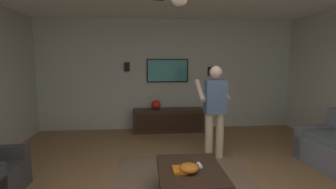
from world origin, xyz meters
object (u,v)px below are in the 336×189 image
object	(u,v)px
person_standing	(215,107)
vase_round	(156,104)
tv	(168,71)
wall_speaker_left	(210,71)
coffee_table	(190,177)
book	(180,170)
media_console	(168,120)
remote_white	(199,165)
bowl	(189,168)
wall_speaker_right	(127,67)

from	to	relation	value
person_standing	vase_round	distance (m)	2.06
tv	wall_speaker_left	xyz separation A→B (m)	(0.01, -1.08, -0.03)
person_standing	wall_speaker_left	world-z (taller)	person_standing
tv	person_standing	xyz separation A→B (m)	(-2.00, -0.65, -0.53)
coffee_table	wall_speaker_left	distance (m)	3.66
book	coffee_table	bearing A→B (deg)	110.97
media_console	remote_white	size ratio (longest dim) A/B	11.33
remote_white	vase_round	bearing A→B (deg)	3.92
bowl	remote_white	distance (m)	0.24
coffee_table	tv	xyz separation A→B (m)	(3.29, -0.00, 1.17)
media_console	bowl	xyz separation A→B (m)	(-3.15, 0.04, 0.18)
coffee_table	vase_round	bearing A→B (deg)	5.41
wall_speaker_left	tv	bearing A→B (deg)	90.70
vase_round	bowl	bearing A→B (deg)	-175.41
media_console	remote_white	world-z (taller)	media_console
media_console	tv	distance (m)	1.22
book	wall_speaker_right	distance (m)	3.65
vase_round	wall_speaker_right	size ratio (longest dim) A/B	1.00
media_console	vase_round	bearing A→B (deg)	-99.45
person_standing	bowl	distance (m)	1.62
person_standing	remote_white	distance (m)	1.43
wall_speaker_left	wall_speaker_right	size ratio (longest dim) A/B	1.00
book	wall_speaker_left	distance (m)	3.72
wall_speaker_right	wall_speaker_left	bearing A→B (deg)	-90.00
person_standing	remote_white	bearing A→B (deg)	152.96
remote_white	wall_speaker_left	xyz separation A→B (m)	(3.24, -0.95, 1.03)
remote_white	tv	bearing A→B (deg)	-1.77
coffee_table	media_console	size ratio (longest dim) A/B	0.59
vase_round	wall_speaker_right	distance (m)	1.15
remote_white	bowl	bearing A→B (deg)	130.77
tv	media_console	bearing A→B (deg)	0.00
coffee_table	vase_round	xyz separation A→B (m)	(3.10, 0.29, 0.36)
vase_round	wall_speaker_right	xyz separation A→B (m)	(0.20, 0.69, 0.90)
coffee_table	wall_speaker_right	xyz separation A→B (m)	(3.31, 0.98, 1.27)
vase_round	book	bearing A→B (deg)	-177.31
person_standing	wall_speaker_right	size ratio (longest dim) A/B	7.45
tv	vase_round	size ratio (longest dim) A/B	4.64
remote_white	vase_round	distance (m)	3.07
vase_round	wall_speaker_left	xyz separation A→B (m)	(0.20, -1.37, 0.78)
wall_speaker_left	vase_round	bearing A→B (deg)	98.47
coffee_table	media_console	bearing A→B (deg)	-0.05
vase_round	media_console	bearing A→B (deg)	-99.45
person_standing	book	distance (m)	1.65
remote_white	media_console	bearing A→B (deg)	-1.59
remote_white	wall_speaker_left	distance (m)	3.53
tv	wall_speaker_left	size ratio (longest dim) A/B	4.64
person_standing	vase_round	xyz separation A→B (m)	(1.81, 0.94, -0.27)
tv	remote_white	size ratio (longest dim) A/B	6.80
tv	coffee_table	bearing A→B (deg)	-0.05
tv	book	size ratio (longest dim) A/B	4.64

